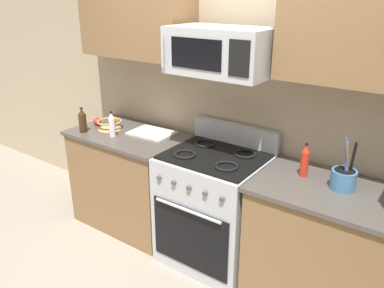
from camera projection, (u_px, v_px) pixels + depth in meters
wall_back at (243, 96)px, 3.13m from camera, size 8.00×0.10×2.60m
counter_left at (131, 179)px, 3.63m from camera, size 1.04×0.66×0.91m
range_oven at (214, 207)px, 3.13m from camera, size 0.76×0.70×1.09m
counter_right at (322, 248)px, 2.66m from camera, size 0.97×0.66×0.91m
microwave at (220, 51)px, 2.70m from camera, size 0.73×0.44×0.32m
upper_cabinets_left at (136, 10)px, 3.22m from camera, size 1.03×0.34×0.76m
upper_cabinets_right at (365, 19)px, 2.25m from camera, size 0.96×0.34×0.76m
utensil_crock at (344, 178)px, 2.47m from camera, size 0.16×0.16×0.34m
fruit_basket at (110, 124)px, 3.55m from camera, size 0.22×0.22×0.11m
apple_loose at (97, 122)px, 3.65m from camera, size 0.07×0.07×0.07m
cutting_board at (152, 133)px, 3.44m from camera, size 0.39×0.29×0.02m
bottle_soy at (83, 121)px, 3.45m from camera, size 0.07×0.07×0.22m
bottle_vinegar at (112, 125)px, 3.35m from camera, size 0.06×0.06×0.22m
bottle_hot_sauce at (305, 161)px, 2.63m from camera, size 0.06×0.06×0.24m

